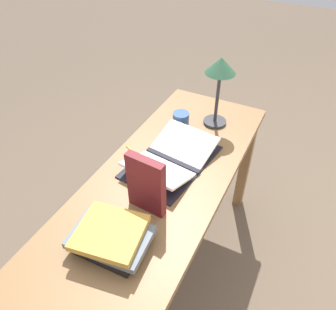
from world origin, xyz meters
TOP-DOWN VIEW (x-y plane):
  - ground_plane at (0.00, 0.00)m, footprint 12.00×12.00m
  - reading_desk at (0.00, 0.00)m, footprint 1.54×0.58m
  - open_book at (-0.11, -0.00)m, footprint 0.51×0.37m
  - book_stack_tall at (0.41, 0.01)m, footprint 0.25×0.30m
  - book_standing_upright at (0.19, 0.03)m, footprint 0.05×0.17m
  - reading_lamp at (-0.52, 0.06)m, footprint 0.16×0.16m
  - coffee_mug at (-0.39, -0.09)m, footprint 0.11×0.09m
  - pencil at (-0.08, -0.20)m, footprint 0.08×0.14m

SIDE VIEW (x-z plane):
  - ground_plane at x=0.00m, z-range 0.00..0.00m
  - reading_desk at x=0.00m, z-range 0.27..1.05m
  - pencil at x=-0.08m, z-range 0.78..0.78m
  - open_book at x=-0.11m, z-range 0.76..0.84m
  - coffee_mug at x=-0.39m, z-range 0.78..0.87m
  - book_stack_tall at x=0.41m, z-range 0.78..0.87m
  - book_standing_upright at x=0.19m, z-range 0.78..1.04m
  - reading_lamp at x=-0.52m, z-range 0.88..1.27m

